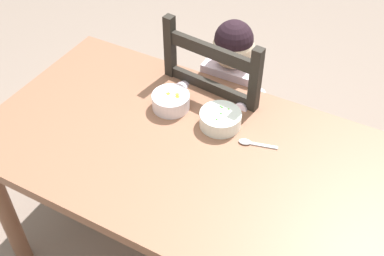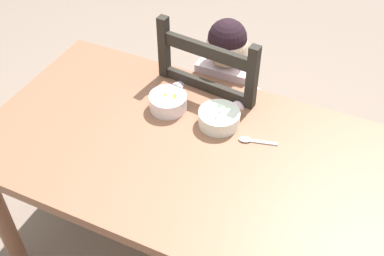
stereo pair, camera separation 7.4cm
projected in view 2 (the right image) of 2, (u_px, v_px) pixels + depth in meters
name	position (u px, v px, depth m)	size (l,w,h in m)	color
dining_table	(198.00, 170.00, 1.71)	(1.55, 0.81, 0.73)	#8B5A42
dining_chair	(220.00, 119.00, 2.16)	(0.46, 0.46, 1.00)	black
child_figure	(222.00, 92.00, 2.04)	(0.32, 0.31, 0.96)	silver
bowl_of_peas	(219.00, 118.00, 1.73)	(0.15, 0.15, 0.06)	white
bowl_of_carrots	(168.00, 102.00, 1.79)	(0.14, 0.14, 0.06)	white
spoon	(251.00, 140.00, 1.68)	(0.14, 0.05, 0.01)	silver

